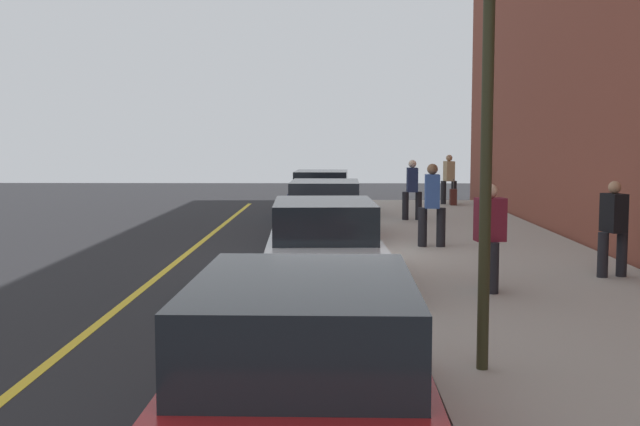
% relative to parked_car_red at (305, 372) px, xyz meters
% --- Properties ---
extents(ground_plane, '(56.00, 56.00, 0.00)m').
position_rel_parked_car_red_xyz_m(ground_plane, '(10.64, -0.22, -0.76)').
color(ground_plane, black).
extents(sidewalk, '(28.00, 4.60, 0.15)m').
position_rel_parked_car_red_xyz_m(sidewalk, '(10.64, -3.52, -0.68)').
color(sidewalk, '#A39E93').
rests_on(sidewalk, ground).
extents(lane_stripe_centre, '(28.00, 0.14, 0.01)m').
position_rel_parked_car_red_xyz_m(lane_stripe_centre, '(10.64, 2.98, -0.76)').
color(lane_stripe_centre, gold).
rests_on(lane_stripe_centre, ground).
extents(snow_bank_curb, '(7.51, 0.56, 0.22)m').
position_rel_parked_car_red_xyz_m(snow_bank_curb, '(6.24, -0.92, -0.65)').
color(snow_bank_curb, white).
rests_on(snow_bank_curb, ground).
extents(parked_car_red, '(4.75, 1.95, 1.51)m').
position_rel_parked_car_red_xyz_m(parked_car_red, '(0.00, 0.00, 0.00)').
color(parked_car_red, black).
rests_on(parked_car_red, ground).
extents(parked_car_white, '(4.73, 2.03, 1.51)m').
position_rel_parked_car_red_xyz_m(parked_car_white, '(7.11, -0.07, -0.00)').
color(parked_car_white, black).
rests_on(parked_car_white, ground).
extents(parked_car_maroon, '(4.43, 1.95, 1.51)m').
position_rel_parked_car_red_xyz_m(parked_car_maroon, '(13.17, -0.03, -0.00)').
color(parked_car_maroon, black).
rests_on(parked_car_maroon, ground).
extents(parked_car_navy, '(4.37, 2.01, 1.51)m').
position_rel_parked_car_red_xyz_m(parked_car_navy, '(19.01, 0.13, -0.00)').
color(parked_car_navy, black).
rests_on(parked_car_navy, ground).
extents(pedestrian_tan_coat, '(0.52, 0.58, 1.78)m').
position_rel_parked_car_red_xyz_m(pedestrian_tan_coat, '(22.79, -4.42, 0.34)').
color(pedestrian_tan_coat, black).
rests_on(pedestrian_tan_coat, sidewalk).
extents(pedestrian_burgundy_coat, '(0.55, 0.48, 1.68)m').
position_rel_parked_car_red_xyz_m(pedestrian_burgundy_coat, '(6.36, -2.65, 0.29)').
color(pedestrian_burgundy_coat, black).
rests_on(pedestrian_burgundy_coat, sidewalk).
extents(pedestrian_navy_coat, '(0.47, 0.58, 1.75)m').
position_rel_parked_car_red_xyz_m(pedestrian_navy_coat, '(17.19, -2.54, 0.32)').
color(pedestrian_navy_coat, black).
rests_on(pedestrian_navy_coat, sidewalk).
extents(pedestrian_blue_coat, '(0.51, 0.60, 1.82)m').
position_rel_parked_car_red_xyz_m(pedestrian_blue_coat, '(11.44, -2.39, 0.36)').
color(pedestrian_blue_coat, black).
rests_on(pedestrian_blue_coat, sidewalk).
extents(pedestrian_black_coat, '(0.50, 0.53, 1.65)m').
position_rel_parked_car_red_xyz_m(pedestrian_black_coat, '(7.67, -5.02, 0.27)').
color(pedestrian_black_coat, black).
rests_on(pedestrian_black_coat, sidewalk).
extents(traffic_light_pole, '(0.35, 0.26, 4.61)m').
position_rel_parked_car_red_xyz_m(traffic_light_pole, '(2.18, -1.76, 2.49)').
color(traffic_light_pole, '#2D2D19').
rests_on(traffic_light_pole, sidewalk).
extents(rolling_suitcase, '(0.34, 0.22, 0.93)m').
position_rel_parked_car_red_xyz_m(rolling_suitcase, '(22.33, -4.52, -0.32)').
color(rolling_suitcase, '#471E19').
rests_on(rolling_suitcase, sidewalk).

